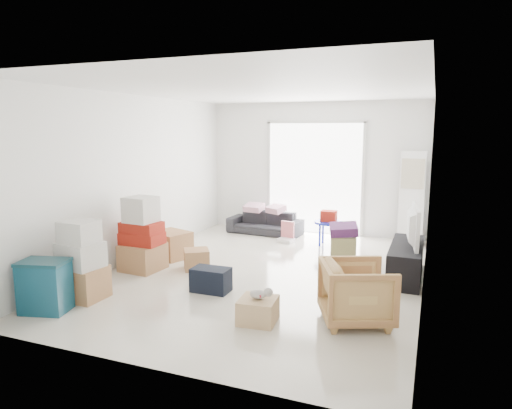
{
  "coord_description": "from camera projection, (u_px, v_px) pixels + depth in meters",
  "views": [
    {
      "loc": [
        2.3,
        -6.22,
        2.14
      ],
      "look_at": [
        -0.21,
        0.2,
        1.01
      ],
      "focal_mm": 32.0,
      "sensor_mm": 36.0,
      "label": 1
    }
  ],
  "objects": [
    {
      "name": "tv_console",
      "position": [
        406.0,
        261.0,
        6.66
      ],
      "size": [
        0.44,
        1.47,
        0.49
      ],
      "primitive_type": "cube",
      "color": "black",
      "rests_on": "room_shell"
    },
    {
      "name": "box_stack_b",
      "position": [
        142.0,
        238.0,
        6.97
      ],
      "size": [
        0.62,
        0.6,
        1.14
      ],
      "rotation": [
        0.0,
        0.0,
        -0.08
      ],
      "color": "#9E7047",
      "rests_on": "room_shell"
    },
    {
      "name": "plush_bunny",
      "position": [
        261.0,
        294.0,
        5.08
      ],
      "size": [
        0.26,
        0.15,
        0.13
      ],
      "rotation": [
        0.0,
        0.0,
        -0.17
      ],
      "color": "#B2ADA8",
      "rests_on": "wood_crate"
    },
    {
      "name": "kids_table",
      "position": [
        329.0,
        221.0,
        8.47
      ],
      "size": [
        0.53,
        0.53,
        0.66
      ],
      "rotation": [
        0.0,
        0.0,
        0.32
      ],
      "color": "#1825BC",
      "rests_on": "room_shell"
    },
    {
      "name": "toy_walker",
      "position": [
        287.0,
        236.0,
        8.78
      ],
      "size": [
        0.33,
        0.3,
        0.39
      ],
      "rotation": [
        0.0,
        0.0,
        -0.19
      ],
      "color": "silver",
      "rests_on": "room_shell"
    },
    {
      "name": "box_stack_c",
      "position": [
        171.0,
        245.0,
        7.7
      ],
      "size": [
        0.75,
        0.68,
        0.44
      ],
      "rotation": [
        0.0,
        0.0,
        -0.17
      ],
      "color": "#9E7047",
      "rests_on": "room_shell"
    },
    {
      "name": "pillow_right",
      "position": [
        276.0,
        203.0,
        9.32
      ],
      "size": [
        0.43,
        0.39,
        0.12
      ],
      "primitive_type": "cube",
      "rotation": [
        0.0,
        0.0,
        -0.45
      ],
      "color": "#B88698",
      "rests_on": "sofa"
    },
    {
      "name": "duffel_bag",
      "position": [
        211.0,
        280.0,
        6.08
      ],
      "size": [
        0.5,
        0.31,
        0.32
      ],
      "primitive_type": "cube",
      "rotation": [
        0.0,
        0.0,
        0.01
      ],
      "color": "black",
      "rests_on": "room_shell"
    },
    {
      "name": "storage_bins",
      "position": [
        45.0,
        286.0,
        5.38
      ],
      "size": [
        0.62,
        0.51,
        0.63
      ],
      "rotation": [
        0.0,
        0.0,
        0.25
      ],
      "color": "navy",
      "rests_on": "room_shell"
    },
    {
      "name": "box_stack_a",
      "position": [
        81.0,
        264.0,
        5.78
      ],
      "size": [
        0.56,
        0.48,
        1.01
      ],
      "rotation": [
        0.0,
        0.0,
        -0.03
      ],
      "color": "#9E7047",
      "rests_on": "room_shell"
    },
    {
      "name": "sliding_door",
      "position": [
        314.0,
        174.0,
        9.43
      ],
      "size": [
        2.1,
        0.04,
        2.33
      ],
      "color": "white",
      "rests_on": "room_shell"
    },
    {
      "name": "pillow_left",
      "position": [
        254.0,
        202.0,
        9.49
      ],
      "size": [
        0.37,
        0.31,
        0.11
      ],
      "primitive_type": "cube",
      "rotation": [
        0.0,
        0.0,
        -0.13
      ],
      "color": "#B88698",
      "rests_on": "sofa"
    },
    {
      "name": "armchair",
      "position": [
        357.0,
        290.0,
        5.06
      ],
      "size": [
        0.93,
        0.95,
        0.77
      ],
      "primitive_type": "imported",
      "rotation": [
        0.0,
        0.0,
        1.96
      ],
      "color": "tan",
      "rests_on": "room_shell"
    },
    {
      "name": "blanket",
      "position": [
        344.0,
        231.0,
        7.54
      ],
      "size": [
        0.54,
        0.54,
        0.14
      ],
      "primitive_type": "cube",
      "rotation": [
        0.0,
        0.0,
        0.25
      ],
      "color": "#4A2050",
      "rests_on": "ottoman"
    },
    {
      "name": "room_shell",
      "position": [
        264.0,
        184.0,
        6.67
      ],
      "size": [
        4.98,
        6.48,
        3.18
      ],
      "color": "silver",
      "rests_on": "ground"
    },
    {
      "name": "wood_crate",
      "position": [
        258.0,
        310.0,
        5.11
      ],
      "size": [
        0.44,
        0.44,
        0.27
      ],
      "primitive_type": "cube",
      "rotation": [
        0.0,
        0.0,
        0.09
      ],
      "color": "tan",
      "rests_on": "room_shell"
    },
    {
      "name": "ottoman",
      "position": [
        343.0,
        247.0,
        7.58
      ],
      "size": [
        0.49,
        0.49,
        0.41
      ],
      "primitive_type": "cube",
      "rotation": [
        0.0,
        0.0,
        0.23
      ],
      "color": "#968D57",
      "rests_on": "room_shell"
    },
    {
      "name": "ac_tower",
      "position": [
        412.0,
        198.0,
        8.49
      ],
      "size": [
        0.45,
        0.3,
        1.75
      ],
      "primitive_type": "cube",
      "color": "white",
      "rests_on": "room_shell"
    },
    {
      "name": "television",
      "position": [
        407.0,
        240.0,
        6.61
      ],
      "size": [
        0.67,
        1.04,
        0.13
      ],
      "primitive_type": "imported",
      "rotation": [
        0.0,
        0.0,
        1.68
      ],
      "color": "black",
      "rests_on": "tv_console"
    },
    {
      "name": "loose_box",
      "position": [
        197.0,
        259.0,
        7.07
      ],
      "size": [
        0.51,
        0.51,
        0.31
      ],
      "primitive_type": "cube",
      "rotation": [
        0.0,
        0.0,
        0.58
      ],
      "color": "#9E7047",
      "rests_on": "room_shell"
    },
    {
      "name": "sofa",
      "position": [
        265.0,
        219.0,
        9.47
      ],
      "size": [
        1.56,
        0.55,
        0.6
      ],
      "primitive_type": "imported",
      "rotation": [
        0.0,
        0.0,
        -0.07
      ],
      "color": "#2A2A2F",
      "rests_on": "room_shell"
    }
  ]
}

